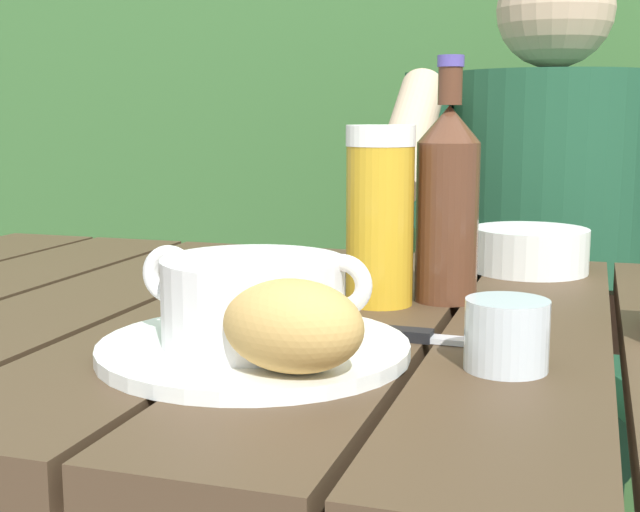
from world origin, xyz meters
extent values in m
cube|color=#483523|center=(-0.32, 0.00, 0.76)|extent=(0.15, 0.81, 0.04)
cube|color=#483523|center=(-0.16, 0.00, 0.76)|extent=(0.15, 0.81, 0.04)
cube|color=#483523|center=(0.00, 0.00, 0.76)|extent=(0.15, 0.81, 0.04)
cube|color=#483523|center=(0.16, 0.00, 0.76)|extent=(0.15, 0.81, 0.04)
cube|color=#483523|center=(0.00, 0.38, 0.70)|extent=(1.39, 0.03, 0.08)
cube|color=#483523|center=(-0.67, 0.37, 0.37)|extent=(0.06, 0.06, 0.74)
cube|color=#3B6933|center=(0.00, 1.42, 0.92)|extent=(3.67, 0.60, 1.84)
cylinder|color=#4C3823|center=(-0.68, 1.57, 1.00)|extent=(0.10, 0.10, 1.99)
cylinder|color=#483319|center=(-0.09, 0.99, 0.22)|extent=(0.04, 0.04, 0.45)
cube|color=#483319|center=(0.14, 0.79, 0.46)|extent=(0.48, 0.44, 0.02)
cylinder|color=#483319|center=(-0.09, 0.99, 0.71)|extent=(0.04, 0.04, 0.52)
cube|color=#483319|center=(0.14, 0.99, 0.63)|extent=(0.45, 0.02, 0.04)
cube|color=#483319|center=(0.14, 0.99, 0.76)|extent=(0.45, 0.02, 0.04)
cube|color=#483319|center=(0.14, 0.99, 0.89)|extent=(0.45, 0.02, 0.04)
cylinder|color=#1E4D31|center=(0.22, 0.59, 0.51)|extent=(0.13, 0.40, 0.13)
cylinder|color=#1E4D31|center=(0.05, 0.59, 0.51)|extent=(0.13, 0.40, 0.13)
cylinder|color=#1E4D31|center=(0.14, 0.69, 0.78)|extent=(0.32, 0.32, 0.53)
sphere|color=tan|center=(0.14, 0.69, 1.14)|extent=(0.19, 0.19, 0.19)
cylinder|color=#1E4D31|center=(-0.06, 0.67, 0.91)|extent=(0.08, 0.08, 0.26)
cylinder|color=tan|center=(-0.06, 0.51, 0.94)|extent=(0.07, 0.25, 0.21)
cylinder|color=white|center=(-0.05, -0.16, 0.78)|extent=(0.26, 0.26, 0.01)
cylinder|color=white|center=(-0.05, -0.16, 0.82)|extent=(0.15, 0.15, 0.07)
cylinder|color=#9A4A22|center=(-0.05, -0.16, 0.84)|extent=(0.13, 0.13, 0.01)
torus|color=white|center=(-0.13, -0.16, 0.84)|extent=(0.05, 0.01, 0.05)
torus|color=white|center=(0.02, -0.16, 0.84)|extent=(0.05, 0.01, 0.05)
ellipsoid|color=tan|center=(0.01, -0.23, 0.82)|extent=(0.12, 0.10, 0.07)
cylinder|color=gold|center=(0.00, 0.06, 0.86)|extent=(0.07, 0.07, 0.17)
cylinder|color=white|center=(0.00, 0.06, 0.95)|extent=(0.07, 0.07, 0.02)
cylinder|color=#56301F|center=(0.06, 0.10, 0.86)|extent=(0.07, 0.07, 0.17)
cone|color=#56301F|center=(0.06, 0.10, 0.96)|extent=(0.07, 0.07, 0.04)
cylinder|color=#56301F|center=(0.06, 0.10, 1.00)|extent=(0.03, 0.03, 0.04)
cylinder|color=#54479F|center=(0.06, 0.10, 1.03)|extent=(0.03, 0.03, 0.01)
cylinder|color=silver|center=(0.15, -0.14, 0.80)|extent=(0.07, 0.07, 0.06)
cube|color=silver|center=(0.11, -0.08, 0.78)|extent=(0.13, 0.02, 0.00)
cube|color=black|center=(0.05, -0.07, 0.78)|extent=(0.07, 0.02, 0.01)
cylinder|color=white|center=(0.14, 0.30, 0.80)|extent=(0.15, 0.15, 0.06)
camera|label=1|loc=(0.21, -0.81, 0.98)|focal=48.59mm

